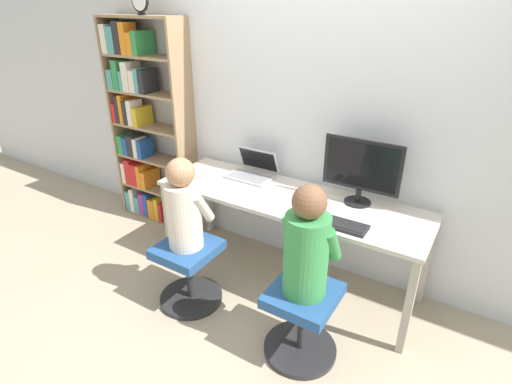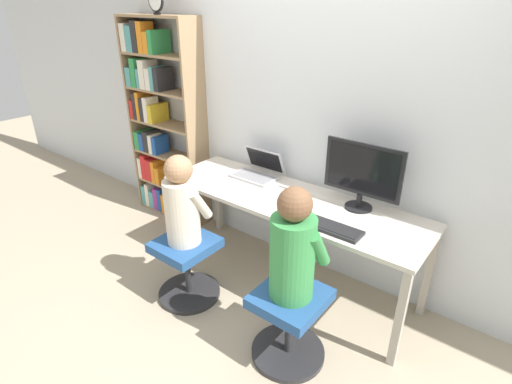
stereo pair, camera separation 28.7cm
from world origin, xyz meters
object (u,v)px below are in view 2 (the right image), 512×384
Objects in this scene: desktop_monitor at (362,174)px; bookshelf at (158,124)px; laptop at (257,171)px; office_chair_left at (289,321)px; office_chair_right at (187,265)px; desk_clock at (156,1)px; person_at_monitor at (293,249)px; person_at_laptop at (182,203)px; keyboard at (331,227)px.

desktop_monitor is 0.28× the size of bookshelf.
laptop is 0.76× the size of office_chair_left.
desk_clock is (-1.01, 0.77, 1.80)m from office_chair_right.
desktop_monitor is 1.12× the size of office_chair_right.
person_at_monitor reaches higher than office_chair_right.
bookshelf is at bearing 178.54° from laptop.
person_at_laptop is (-0.94, 0.01, -0.01)m from person_at_monitor.
keyboard is 0.42m from person_at_monitor.
laptop is 0.53× the size of person_at_monitor.
person_at_laptop is (-0.95, -0.41, 0.04)m from keyboard.
desk_clock reaches higher than person_at_monitor.
bookshelf is at bearing 166.22° from desk_clock.
person_at_laptop is 3.42× the size of desk_clock.
person_at_monitor is (0.00, 0.00, 0.54)m from office_chair_left.
person_at_monitor reaches higher than office_chair_left.
desktop_monitor reaches higher than office_chair_left.
desktop_monitor reaches higher than laptop.
bookshelf is at bearing 179.11° from desktop_monitor.
person_at_monitor is at bearing -92.53° from keyboard.
desk_clock is (-1.96, 0.36, 1.31)m from keyboard.
bookshelf is (-1.24, 0.83, 0.69)m from office_chair_right.
keyboard is at bearing -10.32° from desk_clock.
desktop_monitor is 1.12× the size of office_chair_left.
office_chair_right is 0.25× the size of bookshelf.
office_chair_left is at bearing -92.50° from keyboard.
desk_clock reaches higher than laptop.
bookshelf is at bearing 146.42° from person_at_laptop.
office_chair_right is at bearing -33.72° from bookshelf.
laptop is 0.19× the size of bookshelf.
person_at_laptop is 1.49m from bookshelf.
laptop is (-0.91, 0.00, -0.21)m from desktop_monitor.
desk_clock is (0.23, -0.06, 1.11)m from bookshelf.
person_at_monitor is 0.94m from person_at_laptop.
office_chair_right is 2.21m from desk_clock.
keyboard is at bearing 87.47° from person_at_monitor.
office_chair_left is 0.25× the size of bookshelf.
bookshelf reaches higher than laptop.
desktop_monitor is 0.83× the size of person_at_laptop.
desktop_monitor is at bearing -0.07° from laptop.
office_chair_right is 0.53m from person_at_laptop.
person_at_laptop is at bearing 179.50° from person_at_monitor.
office_chair_left is (0.88, -0.80, -0.53)m from laptop.
office_chair_left and office_chair_right have the same top height.
person_at_laptop is 1.80m from desk_clock.
desktop_monitor is 2.24m from desk_clock.
keyboard is at bearing -10.69° from bookshelf.
bookshelf is (-1.29, 0.03, 0.17)m from laptop.
person_at_laptop is at bearing -94.05° from laptop.
keyboard reaches higher than office_chair_left.
person_at_laptop is at bearing -37.17° from desk_clock.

